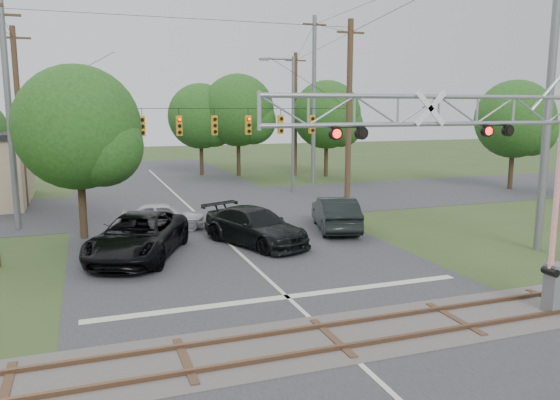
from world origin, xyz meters
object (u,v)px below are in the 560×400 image
object	(u,v)px
car_dark	(255,226)
streetlight	(290,118)
sedan_silver	(164,216)
pickup_black	(138,236)
traffic_signal_span	(212,118)
crossing_gantry	(494,168)

from	to	relation	value
car_dark	streetlight	world-z (taller)	streetlight
car_dark	sedan_silver	xyz separation A→B (m)	(-3.49, 4.56, -0.12)
car_dark	pickup_black	bearing A→B (deg)	162.32
traffic_signal_span	pickup_black	world-z (taller)	traffic_signal_span
crossing_gantry	streetlight	distance (m)	25.35
pickup_black	sedan_silver	size ratio (longest dim) A/B	1.57
traffic_signal_span	sedan_silver	world-z (taller)	traffic_signal_span
car_dark	sedan_silver	size ratio (longest dim) A/B	1.38
traffic_signal_span	streetlight	bearing A→B (deg)	42.51
pickup_black	car_dark	world-z (taller)	pickup_black
crossing_gantry	sedan_silver	xyz separation A→B (m)	(-7.12, 15.64, -3.82)
crossing_gantry	sedan_silver	size ratio (longest dim) A/B	2.51
crossing_gantry	streetlight	xyz separation A→B (m)	(3.43, 25.09, 0.97)
traffic_signal_span	pickup_black	size ratio (longest dim) A/B	2.94
sedan_silver	streetlight	bearing A→B (deg)	-37.38
sedan_silver	car_dark	bearing A→B (deg)	-131.80
pickup_black	streetlight	distance (m)	19.60
sedan_silver	streetlight	size ratio (longest dim) A/B	0.43
traffic_signal_span	sedan_silver	distance (m)	6.48
pickup_black	traffic_signal_span	bearing A→B (deg)	80.11
traffic_signal_span	car_dark	distance (m)	8.72
pickup_black	streetlight	xyz separation A→B (m)	(12.33, 14.53, 4.59)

